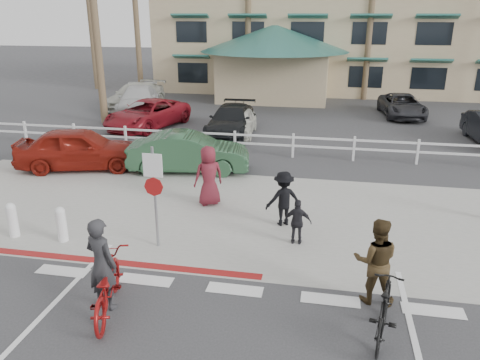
% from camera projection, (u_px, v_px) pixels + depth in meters
% --- Properties ---
extents(ground, '(140.00, 140.00, 0.00)m').
position_uv_depth(ground, '(229.00, 306.00, 9.39)').
color(ground, '#333335').
extents(sidewalk_plaza, '(22.00, 7.00, 0.01)m').
position_uv_depth(sidewalk_plaza, '(261.00, 216.00, 13.55)').
color(sidewalk_plaza, gray).
rests_on(sidewalk_plaza, ground).
extents(cross_street, '(40.00, 5.00, 0.01)m').
position_uv_depth(cross_street, '(277.00, 172.00, 17.24)').
color(cross_street, '#333335').
rests_on(cross_street, ground).
extents(parking_lot, '(50.00, 16.00, 0.01)m').
position_uv_depth(parking_lot, '(297.00, 119.00, 26.03)').
color(parking_lot, '#333335').
rests_on(parking_lot, ground).
extents(curb_red, '(7.00, 0.25, 0.02)m').
position_uv_depth(curb_red, '(115.00, 262.00, 11.02)').
color(curb_red, maroon).
rests_on(curb_red, ground).
extents(rail_fence, '(29.40, 0.16, 1.00)m').
position_uv_depth(rail_fence, '(296.00, 146.00, 18.84)').
color(rail_fence, silver).
rests_on(rail_fence, ground).
extents(building, '(28.00, 16.00, 11.30)m').
position_uv_depth(building, '(339.00, 11.00, 35.78)').
color(building, '#C6B087').
rests_on(building, ground).
extents(sign_post, '(0.50, 0.10, 2.90)m').
position_uv_depth(sign_post, '(155.00, 193.00, 11.34)').
color(sign_post, gray).
rests_on(sign_post, ground).
extents(bollard_0, '(0.26, 0.26, 0.95)m').
position_uv_depth(bollard_0, '(61.00, 224.00, 11.93)').
color(bollard_0, silver).
rests_on(bollard_0, ground).
extents(bollard_1, '(0.26, 0.26, 0.95)m').
position_uv_depth(bollard_1, '(12.00, 220.00, 12.17)').
color(bollard_1, silver).
rests_on(bollard_1, ground).
extents(palm_10, '(4.00, 4.00, 12.00)m').
position_uv_depth(palm_10, '(93.00, 3.00, 23.00)').
color(palm_10, black).
rests_on(palm_10, ground).
extents(bike_red, '(1.32, 2.33, 1.16)m').
position_uv_depth(bike_red, '(106.00, 286.00, 9.05)').
color(bike_red, maroon).
rests_on(bike_red, ground).
extents(rider_red, '(0.81, 0.66, 1.92)m').
position_uv_depth(rider_red, '(102.00, 264.00, 9.08)').
color(rider_red, '#28282B').
rests_on(rider_red, ground).
extents(bike_black, '(0.89, 1.92, 1.11)m').
position_uv_depth(bike_black, '(384.00, 311.00, 8.33)').
color(bike_black, black).
rests_on(bike_black, ground).
extents(rider_black, '(0.89, 0.69, 1.82)m').
position_uv_depth(rider_black, '(376.00, 261.00, 9.29)').
color(rider_black, '#3B2C17').
rests_on(rider_black, ground).
extents(pedestrian_a, '(1.15, 0.97, 1.55)m').
position_uv_depth(pedestrian_a, '(283.00, 199.00, 12.77)').
color(pedestrian_a, black).
rests_on(pedestrian_a, ground).
extents(pedestrian_child, '(0.71, 0.31, 1.20)m').
position_uv_depth(pedestrian_child, '(298.00, 222.00, 11.75)').
color(pedestrian_child, black).
rests_on(pedestrian_child, ground).
extents(pedestrian_b, '(1.07, 0.99, 1.84)m').
position_uv_depth(pedestrian_b, '(209.00, 176.00, 14.10)').
color(pedestrian_b, maroon).
rests_on(pedestrian_b, ground).
extents(car_white_sedan, '(4.60, 2.24, 1.45)m').
position_uv_depth(car_white_sedan, '(189.00, 152.00, 17.15)').
color(car_white_sedan, '#24472D').
rests_on(car_white_sedan, ground).
extents(car_red_compact, '(4.92, 3.00, 1.57)m').
position_uv_depth(car_red_compact, '(80.00, 148.00, 17.46)').
color(car_red_compact, maroon).
rests_on(car_red_compact, ground).
extents(lot_car_0, '(3.66, 5.51, 1.41)m').
position_uv_depth(lot_car_0, '(148.00, 114.00, 23.74)').
color(lot_car_0, maroon).
rests_on(lot_car_0, ground).
extents(lot_car_1, '(1.97, 4.77, 1.38)m').
position_uv_depth(lot_car_1, '(231.00, 120.00, 22.40)').
color(lot_car_1, black).
rests_on(lot_car_1, ground).
extents(lot_car_2, '(1.68, 3.77, 1.26)m').
position_uv_depth(lot_car_2, '(239.00, 122.00, 22.35)').
color(lot_car_2, silver).
rests_on(lot_car_2, ground).
extents(lot_car_4, '(3.37, 5.54, 1.50)m').
position_uv_depth(lot_car_4, '(138.00, 100.00, 27.34)').
color(lot_car_4, beige).
rests_on(lot_car_4, ground).
extents(lot_car_5, '(2.47, 4.66, 1.25)m').
position_uv_depth(lot_car_5, '(402.00, 106.00, 26.35)').
color(lot_car_5, '#2A2B2F').
rests_on(lot_car_5, ground).
extents(lot_car_6, '(2.72, 5.28, 1.47)m').
position_uv_depth(lot_car_6, '(135.00, 96.00, 28.75)').
color(lot_car_6, beige).
rests_on(lot_car_6, ground).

